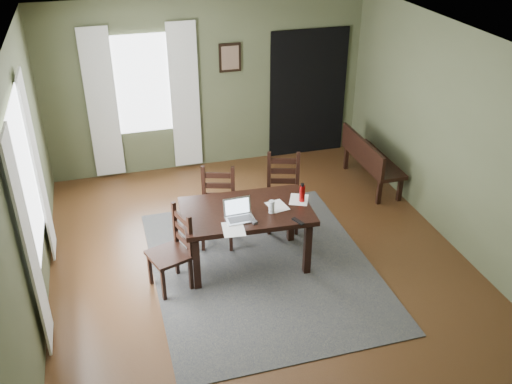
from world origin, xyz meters
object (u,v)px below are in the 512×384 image
object	(u,v)px
chair_back_right	(283,193)
water_bottle	(302,193)
bench	(369,157)
chair_end	(173,251)
laptop	(239,213)
dining_table	(246,216)
chair_back_left	(218,208)

from	to	relation	value
chair_back_right	water_bottle	xyz separation A→B (m)	(-0.00, -0.70, 0.38)
bench	water_bottle	bearing A→B (deg)	131.80
chair_end	laptop	bearing A→B (deg)	74.50
chair_back_right	laptop	xyz separation A→B (m)	(-0.82, -0.85, 0.33)
dining_table	water_bottle	bearing A→B (deg)	2.84
chair_back_left	water_bottle	world-z (taller)	chair_back_left
chair_end	chair_back_right	distance (m)	1.84
chair_back_left	water_bottle	bearing A→B (deg)	-14.02
chair_back_left	water_bottle	distance (m)	1.14
chair_end	chair_back_left	size ratio (longest dim) A/B	0.97
chair_back_left	chair_back_right	size ratio (longest dim) A/B	0.98
bench	water_bottle	xyz separation A→B (m)	(-1.62, -1.45, 0.42)
laptop	chair_back_left	bearing A→B (deg)	95.66
dining_table	chair_back_right	xyz separation A→B (m)	(0.69, 0.69, -0.18)
chair_end	chair_back_right	world-z (taller)	chair_back_right
chair_end	water_bottle	world-z (taller)	water_bottle
dining_table	chair_back_left	size ratio (longest dim) A/B	1.56
dining_table	laptop	distance (m)	0.25
chair_back_left	laptop	distance (m)	0.80
dining_table	chair_end	xyz separation A→B (m)	(-0.92, -0.20, -0.20)
chair_back_left	laptop	size ratio (longest dim) A/B	3.08
chair_end	chair_back_left	xyz separation A→B (m)	(0.69, 0.76, 0.01)
bench	water_bottle	distance (m)	2.21
chair_back_left	bench	bearing A→B (deg)	37.01
dining_table	water_bottle	world-z (taller)	water_bottle
chair_end	chair_back_right	xyz separation A→B (m)	(1.61, 0.89, 0.02)
chair_back_right	chair_end	bearing A→B (deg)	-133.68
chair_end	water_bottle	distance (m)	1.67
chair_end	bench	world-z (taller)	chair_end
laptop	chair_back_right	bearing A→B (deg)	44.36
chair_end	water_bottle	size ratio (longest dim) A/B	4.09
water_bottle	chair_end	bearing A→B (deg)	-173.11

